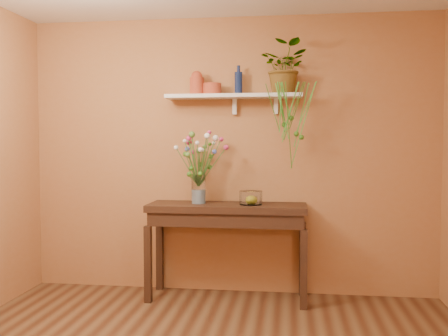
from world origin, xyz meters
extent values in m
cube|color=#A97044|center=(0.00, 2.00, 1.35)|extent=(4.00, 0.04, 2.70)
cube|color=#351E15|center=(0.00, 1.74, 0.87)|extent=(1.48, 0.48, 0.06)
cube|color=#351E15|center=(0.00, 1.74, 0.77)|extent=(1.42, 0.44, 0.13)
cube|color=#351E15|center=(-0.71, 1.54, 0.35)|extent=(0.06, 0.06, 0.71)
cube|color=#351E15|center=(0.71, 1.54, 0.35)|extent=(0.06, 0.06, 0.71)
cube|color=#351E15|center=(-0.71, 1.95, 0.35)|extent=(0.06, 0.06, 0.71)
cube|color=#351E15|center=(0.71, 1.95, 0.35)|extent=(0.06, 0.06, 0.71)
cube|color=white|center=(0.05, 1.87, 1.92)|extent=(1.30, 0.24, 0.04)
cube|color=white|center=(0.05, 1.97, 1.83)|extent=(0.04, 0.05, 0.15)
cube|color=white|center=(0.45, 1.97, 1.83)|extent=(0.04, 0.05, 0.15)
cylinder|color=#B83F24|center=(-0.31, 1.86, 2.02)|extent=(0.17, 0.17, 0.16)
sphere|color=#B83F24|center=(-0.31, 1.86, 2.11)|extent=(0.11, 0.11, 0.11)
cylinder|color=#B83F24|center=(-0.16, 1.87, 1.99)|extent=(0.22, 0.22, 0.11)
cylinder|color=#111F48|center=(0.09, 1.90, 2.04)|extent=(0.09, 0.09, 0.21)
cylinder|color=#111F48|center=(0.09, 1.90, 2.18)|extent=(0.04, 0.04, 0.06)
imported|color=#336619|center=(0.54, 1.86, 2.18)|extent=(0.53, 0.49, 0.48)
cylinder|color=#336619|center=(0.62, 1.69, 1.76)|extent=(0.18, 0.10, 0.52)
cylinder|color=green|center=(0.59, 1.69, 1.77)|extent=(0.16, 0.11, 0.50)
cylinder|color=green|center=(0.70, 1.73, 1.63)|extent=(0.22, 0.13, 0.78)
cylinder|color=#336619|center=(0.65, 1.70, 1.81)|extent=(0.14, 0.14, 0.42)
cylinder|color=green|center=(0.51, 1.71, 1.80)|extent=(0.09, 0.24, 0.43)
cylinder|color=green|center=(0.73, 1.69, 1.79)|extent=(0.18, 0.17, 0.46)
cylinder|color=#336619|center=(0.43, 1.74, 1.80)|extent=(0.14, 0.04, 0.44)
cylinder|color=green|center=(0.51, 1.73, 1.76)|extent=(0.13, 0.06, 0.51)
cylinder|color=green|center=(0.54, 1.70, 1.87)|extent=(0.11, 0.16, 0.31)
cylinder|color=#336619|center=(0.50, 1.72, 1.80)|extent=(0.08, 0.04, 0.44)
cylinder|color=green|center=(0.69, 1.75, 1.73)|extent=(0.13, 0.07, 0.58)
cylinder|color=green|center=(0.50, 1.68, 1.80)|extent=(0.03, 0.12, 0.45)
cylinder|color=#336619|center=(0.57, 1.69, 1.63)|extent=(0.07, 0.18, 0.78)
cylinder|color=green|center=(0.59, 1.70, 1.75)|extent=(0.15, 0.18, 0.54)
cylinder|color=green|center=(0.55, 1.67, 1.85)|extent=(0.07, 0.14, 0.33)
sphere|color=#336619|center=(0.69, 1.71, 1.53)|extent=(0.05, 0.05, 0.05)
sphere|color=#336619|center=(0.53, 1.75, 1.64)|extent=(0.05, 0.05, 0.05)
sphere|color=#336619|center=(0.60, 1.73, 1.70)|extent=(0.05, 0.05, 0.05)
sphere|color=#336619|center=(0.64, 1.71, 1.56)|extent=(0.05, 0.05, 0.05)
cylinder|color=white|center=(-0.27, 1.75, 1.04)|extent=(0.13, 0.13, 0.28)
cylinder|color=silver|center=(-0.27, 1.75, 0.97)|extent=(0.12, 0.12, 0.13)
cylinder|color=#386B28|center=(-0.24, 1.62, 1.24)|extent=(0.06, 0.26, 0.35)
sphere|color=white|center=(-0.20, 1.49, 1.42)|extent=(0.04, 0.04, 0.04)
cylinder|color=#386B28|center=(-0.26, 1.69, 1.27)|extent=(0.02, 0.12, 0.41)
sphere|color=white|center=(-0.26, 1.64, 1.47)|extent=(0.04, 0.04, 0.04)
cylinder|color=#386B28|center=(-0.20, 1.67, 1.27)|extent=(0.14, 0.17, 0.40)
sphere|color=#336619|center=(-0.14, 1.59, 1.46)|extent=(0.04, 0.04, 0.04)
cylinder|color=#386B28|center=(-0.21, 1.63, 1.30)|extent=(0.12, 0.24, 0.48)
sphere|color=white|center=(-0.15, 1.51, 1.54)|extent=(0.05, 0.05, 0.05)
cylinder|color=#386B28|center=(-0.21, 1.71, 1.32)|extent=(0.12, 0.08, 0.51)
sphere|color=#CE336F|center=(-0.15, 1.68, 1.57)|extent=(0.04, 0.04, 0.04)
cylinder|color=#386B28|center=(-0.24, 1.73, 1.25)|extent=(0.07, 0.03, 0.37)
sphere|color=olive|center=(-0.20, 1.72, 1.44)|extent=(0.04, 0.04, 0.04)
cylinder|color=#386B28|center=(-0.23, 1.73, 1.31)|extent=(0.09, 0.04, 0.48)
sphere|color=olive|center=(-0.18, 1.72, 1.55)|extent=(0.04, 0.04, 0.04)
cylinder|color=#386B28|center=(-0.14, 1.76, 1.25)|extent=(0.27, 0.04, 0.37)
sphere|color=#CE336F|center=(-0.01, 1.77, 1.43)|extent=(0.05, 0.05, 0.05)
cylinder|color=#386B28|center=(-0.20, 1.77, 1.23)|extent=(0.15, 0.06, 0.33)
sphere|color=#4D64C8|center=(-0.12, 1.80, 1.39)|extent=(0.05, 0.05, 0.05)
cylinder|color=#386B28|center=(-0.17, 1.80, 1.29)|extent=(0.21, 0.11, 0.45)
sphere|color=#CE336F|center=(-0.06, 1.85, 1.51)|extent=(0.04, 0.04, 0.04)
cylinder|color=#386B28|center=(-0.19, 1.79, 1.29)|extent=(0.15, 0.10, 0.46)
sphere|color=white|center=(-0.12, 1.84, 1.52)|extent=(0.06, 0.06, 0.06)
cylinder|color=#386B28|center=(-0.20, 1.81, 1.27)|extent=(0.13, 0.13, 0.41)
sphere|color=white|center=(-0.14, 1.87, 1.47)|extent=(0.04, 0.04, 0.04)
cylinder|color=#386B28|center=(-0.22, 1.84, 1.21)|extent=(0.09, 0.19, 0.28)
sphere|color=#336619|center=(-0.18, 1.93, 1.34)|extent=(0.05, 0.05, 0.05)
cylinder|color=#386B28|center=(-0.27, 1.85, 1.24)|extent=(0.01, 0.22, 0.34)
sphere|color=white|center=(-0.27, 1.96, 1.41)|extent=(0.04, 0.04, 0.04)
cylinder|color=#386B28|center=(-0.27, 1.78, 1.24)|extent=(0.01, 0.08, 0.35)
sphere|color=#CE336F|center=(-0.27, 1.82, 1.41)|extent=(0.04, 0.04, 0.04)
cylinder|color=#386B28|center=(-0.28, 1.82, 1.23)|extent=(0.03, 0.15, 0.33)
sphere|color=olive|center=(-0.29, 1.89, 1.40)|extent=(0.06, 0.06, 0.06)
cylinder|color=#386B28|center=(-0.33, 1.87, 1.28)|extent=(0.12, 0.27, 0.43)
sphere|color=olive|center=(-0.40, 2.00, 1.49)|extent=(0.04, 0.04, 0.04)
cylinder|color=#386B28|center=(-0.31, 1.79, 1.23)|extent=(0.08, 0.09, 0.32)
sphere|color=#CE336F|center=(-0.34, 1.83, 1.39)|extent=(0.04, 0.04, 0.04)
cylinder|color=#386B28|center=(-0.34, 1.81, 1.24)|extent=(0.14, 0.13, 0.35)
sphere|color=#4D64C8|center=(-0.40, 1.87, 1.42)|extent=(0.05, 0.05, 0.05)
cylinder|color=#386B28|center=(-0.32, 1.75, 1.28)|extent=(0.10, 0.02, 0.42)
sphere|color=#CE336F|center=(-0.36, 1.76, 1.48)|extent=(0.06, 0.06, 0.06)
cylinder|color=#386B28|center=(-0.37, 1.73, 1.25)|extent=(0.22, 0.04, 0.37)
sphere|color=white|center=(-0.48, 1.71, 1.43)|extent=(0.04, 0.04, 0.04)
cylinder|color=#386B28|center=(-0.31, 1.74, 1.29)|extent=(0.10, 0.02, 0.44)
sphere|color=white|center=(-0.36, 1.73, 1.51)|extent=(0.05, 0.05, 0.05)
cylinder|color=#386B28|center=(-0.32, 1.71, 1.22)|extent=(0.12, 0.08, 0.31)
sphere|color=#336619|center=(-0.38, 1.68, 1.37)|extent=(0.05, 0.05, 0.05)
cylinder|color=#386B28|center=(-0.33, 1.72, 1.28)|extent=(0.13, 0.06, 0.43)
sphere|color=white|center=(-0.39, 1.69, 1.49)|extent=(0.04, 0.04, 0.04)
cylinder|color=#386B28|center=(-0.31, 1.71, 1.29)|extent=(0.08, 0.08, 0.45)
sphere|color=#CE336F|center=(-0.35, 1.67, 1.52)|extent=(0.05, 0.05, 0.05)
cylinder|color=#386B28|center=(-0.30, 1.65, 1.22)|extent=(0.07, 0.19, 0.30)
sphere|color=olive|center=(-0.33, 1.56, 1.37)|extent=(0.05, 0.05, 0.05)
cylinder|color=#386B28|center=(-0.29, 1.70, 1.31)|extent=(0.05, 0.10, 0.49)
sphere|color=olive|center=(-0.31, 1.66, 1.55)|extent=(0.06, 0.06, 0.06)
sphere|color=#336619|center=(-0.32, 1.63, 1.24)|extent=(0.05, 0.05, 0.05)
sphere|color=#336619|center=(-0.23, 1.62, 1.19)|extent=(0.05, 0.05, 0.05)
sphere|color=#336619|center=(-0.18, 1.83, 1.24)|extent=(0.05, 0.05, 0.05)
sphere|color=#336619|center=(-0.28, 1.88, 1.27)|extent=(0.05, 0.05, 0.05)
sphere|color=#336619|center=(-0.33, 1.60, 1.19)|extent=(0.05, 0.05, 0.05)
sphere|color=#336619|center=(-0.33, 1.77, 1.16)|extent=(0.05, 0.05, 0.05)
cylinder|color=white|center=(0.23, 1.73, 0.96)|extent=(0.21, 0.21, 0.13)
cylinder|color=white|center=(0.23, 1.73, 0.91)|extent=(0.21, 0.21, 0.01)
sphere|color=gold|center=(0.23, 1.72, 0.95)|extent=(0.08, 0.08, 0.08)
cube|color=#2A7081|center=(-0.27, 1.73, 0.96)|extent=(0.07, 0.06, 0.13)
camera|label=1|loc=(0.58, -2.82, 1.48)|focal=39.50mm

